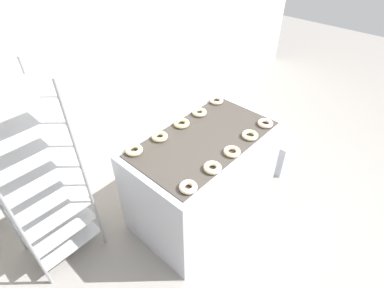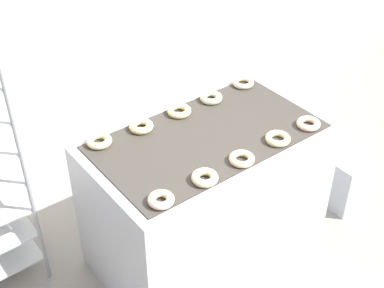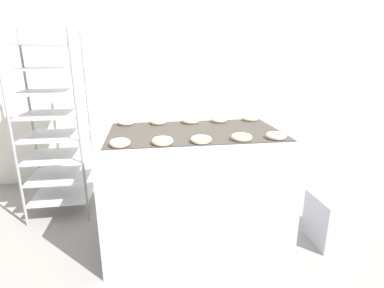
{
  "view_description": "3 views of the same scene",
  "coord_description": "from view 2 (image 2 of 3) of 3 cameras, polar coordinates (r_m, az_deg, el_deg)",
  "views": [
    {
      "loc": [
        -1.61,
        -0.66,
        2.56
      ],
      "look_at": [
        0.0,
        0.81,
        0.8
      ],
      "focal_mm": 28.0,
      "sensor_mm": 36.0,
      "label": 1
    },
    {
      "loc": [
        -1.6,
        -1.28,
        2.75
      ],
      "look_at": [
        0.0,
        0.81,
        0.8
      ],
      "focal_mm": 50.0,
      "sensor_mm": 36.0,
      "label": 2
    },
    {
      "loc": [
        -0.35,
        -1.54,
        1.53
      ],
      "look_at": [
        0.0,
        0.81,
        0.8
      ],
      "focal_mm": 28.0,
      "sensor_mm": 36.0,
      "label": 3
    }
  ],
  "objects": [
    {
      "name": "fryer_machine",
      "position": [
        3.39,
        1.55,
        -5.66
      ],
      "size": [
        1.42,
        0.82,
        0.95
      ],
      "color": "#A8AAB2",
      "rests_on": "ground_plane"
    },
    {
      "name": "glaze_bin",
      "position": [
        4.12,
        15.7,
        -3.34
      ],
      "size": [
        0.33,
        0.37,
        0.41
      ],
      "color": "#A8AAB2",
      "rests_on": "ground_plane"
    },
    {
      "name": "donut_near_leftmost",
      "position": [
        2.64,
        -3.32,
        -5.94
      ],
      "size": [
        0.13,
        0.13,
        0.04
      ],
      "primitive_type": "torus",
      "color": "beige",
      "rests_on": "fryer_machine"
    },
    {
      "name": "donut_near_left",
      "position": [
        2.76,
        1.37,
        -3.6
      ],
      "size": [
        0.14,
        0.14,
        0.04
      ],
      "primitive_type": "torus",
      "color": "beige",
      "rests_on": "fryer_machine"
    },
    {
      "name": "donut_near_center",
      "position": [
        2.89,
        5.34,
        -1.58
      ],
      "size": [
        0.14,
        0.14,
        0.04
      ],
      "primitive_type": "torus",
      "color": "beige",
      "rests_on": "fryer_machine"
    },
    {
      "name": "donut_near_right",
      "position": [
        3.07,
        9.14,
        0.58
      ],
      "size": [
        0.14,
        0.14,
        0.04
      ],
      "primitive_type": "torus",
      "color": "beige",
      "rests_on": "fryer_machine"
    },
    {
      "name": "donut_near_rightmost",
      "position": [
        3.23,
        12.31,
        2.15
      ],
      "size": [
        0.14,
        0.14,
        0.04
      ],
      "primitive_type": "torus",
      "color": "beige",
      "rests_on": "fryer_machine"
    },
    {
      "name": "donut_far_leftmost",
      "position": [
        3.05,
        -9.88,
        0.33
      ],
      "size": [
        0.14,
        0.14,
        0.04
      ],
      "primitive_type": "torus",
      "color": "beige",
      "rests_on": "fryer_machine"
    },
    {
      "name": "donut_far_left",
      "position": [
        3.14,
        -5.44,
        1.91
      ],
      "size": [
        0.14,
        0.14,
        0.04
      ],
      "primitive_type": "torus",
      "color": "#EDD18E",
      "rests_on": "fryer_machine"
    },
    {
      "name": "donut_far_center",
      "position": [
        3.27,
        -1.39,
        3.56
      ],
      "size": [
        0.15,
        0.15,
        0.04
      ],
      "primitive_type": "torus",
      "color": "#F2D68C",
      "rests_on": "fryer_machine"
    },
    {
      "name": "donut_far_right",
      "position": [
        3.4,
        2.06,
        4.97
      ],
      "size": [
        0.14,
        0.14,
        0.04
      ],
      "primitive_type": "torus",
      "color": "beige",
      "rests_on": "fryer_machine"
    },
    {
      "name": "donut_far_rightmost",
      "position": [
        3.58,
        5.48,
        6.53
      ],
      "size": [
        0.14,
        0.14,
        0.04
      ],
      "primitive_type": "torus",
      "color": "beige",
      "rests_on": "fryer_machine"
    }
  ]
}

